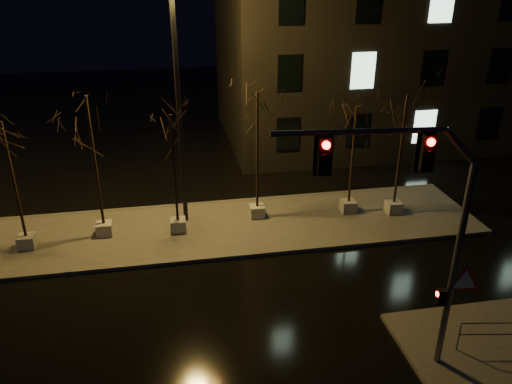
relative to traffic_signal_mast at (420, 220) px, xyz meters
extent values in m
plane|color=black|center=(-3.60, 3.17, -4.77)|extent=(90.00, 90.00, 0.00)
cube|color=#4F4C46|center=(-3.60, 9.17, -4.69)|extent=(22.00, 5.00, 0.15)
cube|color=black|center=(10.40, 21.17, 2.73)|extent=(25.00, 12.00, 15.00)
cube|color=#B0ADA4|center=(-11.95, 8.76, -4.34)|extent=(0.65, 0.65, 0.55)
cylinder|color=black|center=(-11.95, 8.76, -1.70)|extent=(0.11, 0.11, 4.74)
cube|color=#B0ADA4|center=(-8.97, 9.31, -4.34)|extent=(0.65, 0.65, 0.55)
cylinder|color=black|center=(-8.97, 9.31, -1.36)|extent=(0.11, 0.11, 5.41)
cube|color=#B0ADA4|center=(-5.89, 9.06, -4.34)|extent=(0.65, 0.65, 0.55)
cylinder|color=black|center=(-5.89, 9.06, -1.77)|extent=(0.11, 0.11, 4.59)
cube|color=#B0ADA4|center=(-2.31, 9.77, -4.34)|extent=(0.65, 0.65, 0.55)
cylinder|color=black|center=(-2.31, 9.77, -1.50)|extent=(0.11, 0.11, 5.15)
cube|color=#B0ADA4|center=(1.92, 9.51, -4.34)|extent=(0.65, 0.65, 0.55)
cylinder|color=black|center=(1.92, 9.51, -1.85)|extent=(0.11, 0.11, 4.43)
cube|color=#B0ADA4|center=(3.93, 9.04, -4.34)|extent=(0.65, 0.65, 0.55)
cylinder|color=black|center=(3.93, 9.04, -1.60)|extent=(0.11, 0.11, 4.93)
cylinder|color=slate|center=(1.14, -0.11, -1.57)|extent=(0.18, 0.18, 6.11)
cylinder|color=slate|center=(-1.74, 0.18, 2.34)|extent=(4.07, 0.54, 0.14)
cube|color=black|center=(-0.08, 0.01, 1.78)|extent=(0.33, 0.25, 0.92)
cube|color=black|center=(-2.51, 0.25, 1.78)|extent=(0.33, 0.25, 0.92)
cube|color=black|center=(0.91, -0.09, -2.38)|extent=(0.24, 0.20, 0.46)
cone|color=red|center=(1.43, -0.19, -1.87)|extent=(1.06, 0.13, 1.06)
sphere|color=#FF0C07|center=(1.14, -0.11, 2.09)|extent=(0.18, 0.18, 0.18)
cylinder|color=black|center=(-5.52, 10.02, 0.45)|extent=(0.20, 0.20, 10.15)
cylinder|color=slate|center=(1.93, 0.19, -4.16)|extent=(0.05, 0.05, 0.92)
cylinder|color=slate|center=(3.03, 0.01, -3.65)|extent=(2.22, 0.41, 0.04)
cylinder|color=slate|center=(3.03, 0.01, -4.06)|extent=(2.22, 0.41, 0.04)
camera|label=1|loc=(-6.02, -10.10, 5.77)|focal=35.00mm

